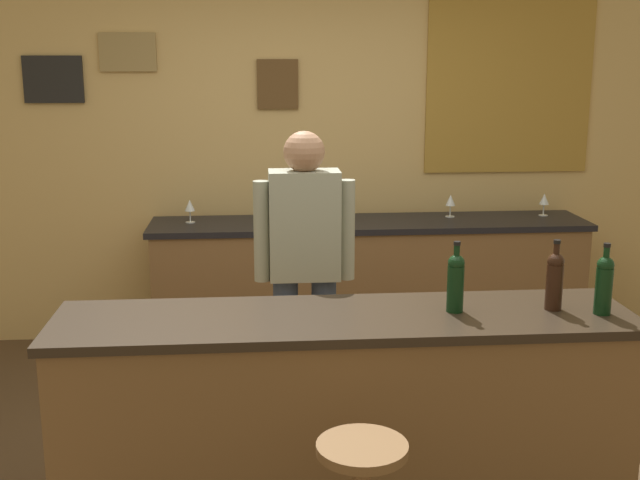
% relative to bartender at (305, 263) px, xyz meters
% --- Properties ---
extents(ground_plane, '(10.00, 10.00, 0.00)m').
position_rel_bartender_xyz_m(ground_plane, '(0.12, -0.41, -0.94)').
color(ground_plane, '#4C3823').
extents(back_wall, '(6.00, 0.09, 2.80)m').
position_rel_bartender_xyz_m(back_wall, '(0.15, 1.62, 0.48)').
color(back_wall, tan).
rests_on(back_wall, ground_plane).
extents(bar_counter, '(2.45, 0.60, 0.92)m').
position_rel_bartender_xyz_m(bar_counter, '(0.12, -0.81, -0.47)').
color(bar_counter, brown).
rests_on(bar_counter, ground_plane).
extents(side_counter, '(2.95, 0.56, 0.90)m').
position_rel_bartender_xyz_m(side_counter, '(0.52, 1.24, -0.48)').
color(side_counter, brown).
rests_on(side_counter, ground_plane).
extents(bartender, '(0.52, 0.21, 1.62)m').
position_rel_bartender_xyz_m(bartender, '(0.00, 0.00, 0.00)').
color(bartender, '#384766').
rests_on(bartender, ground_plane).
extents(wine_bottle_a, '(0.07, 0.07, 0.31)m').
position_rel_bartender_xyz_m(wine_bottle_a, '(0.59, -0.80, 0.12)').
color(wine_bottle_a, black).
rests_on(wine_bottle_a, bar_counter).
extents(wine_bottle_b, '(0.07, 0.07, 0.31)m').
position_rel_bartender_xyz_m(wine_bottle_b, '(1.02, -0.81, 0.12)').
color(wine_bottle_b, black).
rests_on(wine_bottle_b, bar_counter).
extents(wine_bottle_c, '(0.07, 0.07, 0.31)m').
position_rel_bartender_xyz_m(wine_bottle_c, '(1.20, -0.88, 0.12)').
color(wine_bottle_c, black).
rests_on(wine_bottle_c, bar_counter).
extents(wine_glass_a, '(0.07, 0.07, 0.16)m').
position_rel_bartender_xyz_m(wine_glass_a, '(-0.68, 1.29, 0.07)').
color(wine_glass_a, silver).
rests_on(wine_glass_a, side_counter).
extents(wine_glass_b, '(0.07, 0.07, 0.16)m').
position_rel_bartender_xyz_m(wine_glass_b, '(1.09, 1.34, 0.07)').
color(wine_glass_b, silver).
rests_on(wine_glass_b, side_counter).
extents(wine_glass_c, '(0.07, 0.07, 0.16)m').
position_rel_bartender_xyz_m(wine_glass_c, '(1.76, 1.33, 0.07)').
color(wine_glass_c, silver).
rests_on(wine_glass_c, side_counter).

